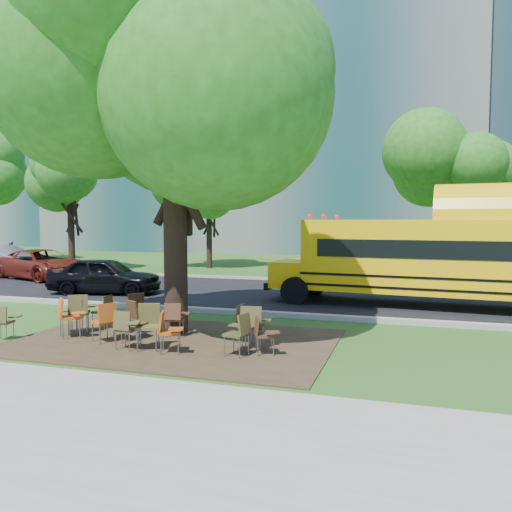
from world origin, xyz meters
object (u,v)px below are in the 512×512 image
(chair_9, at_px, (74,313))
(pedestrian_a, at_px, (12,255))
(chair_0, at_px, (3,319))
(main_tree, at_px, (174,87))
(chair_1, at_px, (67,314))
(chair_4, at_px, (127,326))
(bg_car_silver, at_px, (2,261))
(chair_8, at_px, (104,308))
(chair_11, at_px, (175,316))
(chair_2, at_px, (106,318))
(bg_car_red, at_px, (42,264))
(chair_12, at_px, (245,320))
(chair_7, at_px, (263,332))
(chair_3, at_px, (126,316))
(chair_6, at_px, (239,330))
(chair_13, at_px, (253,323))
(chair_10, at_px, (138,309))
(chair_14, at_px, (80,309))
(chair_15, at_px, (168,328))
(school_bus, at_px, (468,258))
(black_car, at_px, (105,276))

(chair_9, height_order, pedestrian_a, pedestrian_a)
(chair_0, xyz_separation_m, pedestrian_a, (-12.38, 13.40, 0.31))
(main_tree, relative_size, chair_1, 10.09)
(chair_4, xyz_separation_m, bg_car_silver, (-13.23, 10.32, 0.23))
(pedestrian_a, bearing_deg, chair_8, -126.90)
(chair_9, bearing_deg, chair_11, -141.78)
(main_tree, xyz_separation_m, chair_8, (-1.89, -0.14, -5.27))
(chair_2, bearing_deg, bg_car_red, 74.59)
(chair_12, bearing_deg, chair_7, 41.69)
(chair_3, height_order, chair_6, chair_3)
(chair_13, bearing_deg, chair_1, 175.10)
(chair_4, distance_m, chair_10, 1.68)
(chair_11, relative_size, chair_14, 0.86)
(chair_2, relative_size, chair_10, 0.96)
(chair_15, relative_size, bg_car_red, 0.17)
(bg_car_red, bearing_deg, school_bus, -80.86)
(chair_1, distance_m, chair_14, 0.50)
(chair_7, height_order, bg_car_red, bg_car_red)
(chair_8, xyz_separation_m, chair_12, (3.79, -0.36, 0.00))
(chair_7, relative_size, chair_11, 0.96)
(chair_15, height_order, bg_car_silver, bg_car_silver)
(chair_4, height_order, black_car, black_car)
(chair_4, xyz_separation_m, chair_7, (2.78, 0.46, -0.04))
(chair_1, xyz_separation_m, chair_9, (-0.13, 0.40, -0.05))
(chair_14, bearing_deg, chair_4, -59.44)
(chair_2, height_order, black_car, black_car)
(chair_8, relative_size, bg_car_silver, 0.18)
(chair_8, relative_size, chair_11, 1.02)
(chair_1, xyz_separation_m, chair_3, (1.41, 0.19, -0.01))
(chair_10, bearing_deg, chair_3, 41.66)
(black_car, bearing_deg, chair_11, -145.45)
(bg_car_red, bearing_deg, chair_3, -114.41)
(school_bus, bearing_deg, bg_car_red, 176.23)
(chair_1, xyz_separation_m, chair_11, (2.30, 0.79, -0.07))
(chair_15, relative_size, pedestrian_a, 0.55)
(chair_6, relative_size, pedestrian_a, 0.56)
(chair_1, relative_size, pedestrian_a, 0.59)
(chair_4, xyz_separation_m, chair_12, (2.11, 1.33, -0.00))
(chair_0, bearing_deg, chair_12, 0.10)
(chair_6, xyz_separation_m, chair_14, (-4.26, 0.79, 0.05))
(chair_13, bearing_deg, chair_11, 157.18)
(chair_0, bearing_deg, chair_11, 6.38)
(chair_1, distance_m, chair_13, 4.35)
(chair_10, bearing_deg, chair_11, 106.11)
(school_bus, relative_size, chair_6, 12.81)
(chair_13, bearing_deg, chair_14, 168.53)
(chair_8, relative_size, chair_15, 0.97)
(chair_9, bearing_deg, pedestrian_a, -13.70)
(chair_2, height_order, chair_6, chair_2)
(chair_9, bearing_deg, chair_10, -125.94)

